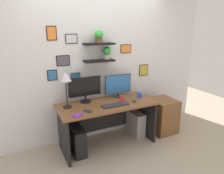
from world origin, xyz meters
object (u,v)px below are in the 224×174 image
(pen_cup, at_px, (122,98))
(desk_lamp, at_px, (66,80))
(desk, at_px, (106,114))
(scissors_tray, at_px, (78,115))
(monitor_left, at_px, (85,88))
(computer_tower_left, at_px, (77,141))
(computer_mouse, at_px, (134,101))
(coffee_mug, at_px, (139,95))
(cell_phone, at_px, (88,111))
(keyboard, at_px, (115,105))
(computer_tower_right, at_px, (136,123))
(drawer_cabinet, at_px, (162,115))
(monitor_right, at_px, (118,85))

(pen_cup, bearing_deg, desk_lamp, 171.82)
(desk, bearing_deg, scissors_tray, -150.37)
(monitor_left, height_order, computer_tower_left, monitor_left)
(computer_mouse, relative_size, pen_cup, 0.90)
(coffee_mug, bearing_deg, cell_phone, -168.84)
(keyboard, distance_m, computer_mouse, 0.36)
(desk, height_order, computer_tower_right, desk)
(cell_phone, xyz_separation_m, computer_tower_right, (1.01, 0.29, -0.54))
(monitor_left, distance_m, drawer_cabinet, 1.60)
(computer_mouse, bearing_deg, keyboard, -176.94)
(keyboard, relative_size, scissors_tray, 3.67)
(keyboard, height_order, computer_tower_right, keyboard)
(drawer_cabinet, bearing_deg, desk_lamp, 176.42)
(pen_cup, bearing_deg, monitor_right, 75.84)
(pen_cup, relative_size, drawer_cabinet, 0.16)
(monitor_right, distance_m, drawer_cabinet, 1.07)
(monitor_left, distance_m, coffee_mug, 0.96)
(computer_mouse, height_order, pen_cup, pen_cup)
(scissors_tray, height_order, computer_tower_left, scissors_tray)
(pen_cup, xyz_separation_m, drawer_cabinet, (0.89, 0.01, -0.48))
(drawer_cabinet, bearing_deg, monitor_right, 164.71)
(monitor_right, distance_m, keyboard, 0.49)
(desk, height_order, drawer_cabinet, desk)
(desk_lamp, bearing_deg, cell_phone, -52.73)
(pen_cup, bearing_deg, coffee_mug, 5.00)
(computer_mouse, relative_size, drawer_cabinet, 0.14)
(computer_tower_right, bearing_deg, pen_cup, -162.01)
(monitor_right, xyz_separation_m, coffee_mug, (0.31, -0.21, -0.16))
(monitor_right, xyz_separation_m, cell_phone, (-0.71, -0.41, -0.20))
(cell_phone, xyz_separation_m, coffee_mug, (1.02, 0.20, 0.04))
(desk_lamp, bearing_deg, coffee_mug, -4.29)
(keyboard, xyz_separation_m, computer_mouse, (0.36, 0.02, 0.01))
(monitor_right, height_order, keyboard, monitor_right)
(coffee_mug, relative_size, pen_cup, 0.90)
(desk, bearing_deg, monitor_right, 28.24)
(desk, distance_m, keyboard, 0.31)
(desk_lamp, relative_size, scissors_tray, 4.59)
(monitor_left, distance_m, keyboard, 0.56)
(keyboard, xyz_separation_m, pen_cup, (0.19, 0.13, 0.04))
(desk, height_order, desk_lamp, desk_lamp)
(computer_mouse, height_order, computer_tower_left, computer_mouse)
(monitor_right, bearing_deg, scissors_tray, -150.84)
(computer_mouse, xyz_separation_m, pen_cup, (-0.17, 0.11, 0.04))
(desk_lamp, bearing_deg, computer_tower_right, -0.30)
(monitor_left, xyz_separation_m, desk_lamp, (-0.33, -0.12, 0.21))
(desk_lamp, relative_size, coffee_mug, 6.11)
(desk_lamp, bearing_deg, pen_cup, -8.18)
(computer_mouse, xyz_separation_m, scissors_tray, (-1.00, -0.15, -0.00))
(cell_phone, height_order, computer_tower_left, cell_phone)
(monitor_left, bearing_deg, drawer_cabinet, -8.99)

